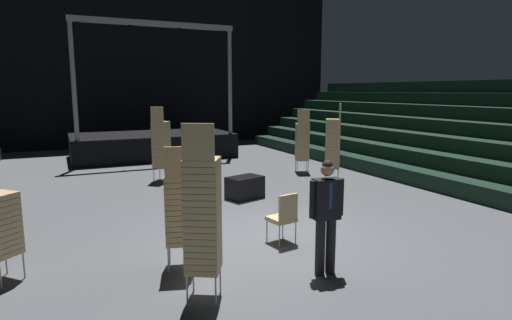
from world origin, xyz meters
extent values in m
cube|color=#515459|center=(0.00, 0.00, -0.05)|extent=(22.00, 30.00, 0.10)
cube|color=black|center=(0.00, 15.00, 4.00)|extent=(22.00, 0.30, 8.00)
cube|color=black|center=(6.12, 1.00, 0.23)|extent=(0.75, 24.00, 0.45)
cube|color=black|center=(6.88, 1.00, 0.68)|extent=(0.75, 24.00, 0.45)
cube|color=black|center=(7.62, 1.00, 1.12)|extent=(0.75, 24.00, 0.45)
cube|color=black|center=(8.38, 1.00, 1.57)|extent=(0.75, 24.00, 0.45)
cube|color=black|center=(0.00, 10.85, 0.50)|extent=(6.43, 3.38, 0.99)
cylinder|color=#9EA0A8|center=(-2.97, 9.41, 3.12)|extent=(0.16, 0.16, 4.25)
cylinder|color=#9EA0A8|center=(2.97, 9.41, 3.12)|extent=(0.16, 0.16, 4.25)
cube|color=#9EA0A8|center=(0.00, 9.41, 5.24)|extent=(6.13, 0.20, 0.20)
cylinder|color=black|center=(-2.72, 9.41, 5.02)|extent=(0.18, 0.18, 0.22)
cylinder|color=black|center=(-0.91, 9.41, 5.02)|extent=(0.18, 0.18, 0.22)
cylinder|color=black|center=(0.91, 9.41, 5.02)|extent=(0.18, 0.18, 0.22)
cylinder|color=black|center=(2.72, 9.41, 5.02)|extent=(0.18, 0.18, 0.22)
cylinder|color=black|center=(0.09, -1.98, 0.44)|extent=(0.15, 0.15, 0.87)
cylinder|color=black|center=(-0.09, -1.97, 0.44)|extent=(0.15, 0.15, 0.87)
cube|color=silver|center=(0.00, -2.03, 1.18)|extent=(0.19, 0.12, 0.62)
cube|color=black|center=(0.00, -1.97, 1.18)|extent=(0.42, 0.27, 0.62)
cube|color=navy|center=(-0.01, -2.09, 1.25)|extent=(0.06, 0.02, 0.40)
cylinder|color=black|center=(0.24, -2.00, 1.19)|extent=(0.11, 0.11, 0.57)
cylinder|color=black|center=(-0.23, -1.95, 1.19)|extent=(0.11, 0.11, 0.57)
sphere|color=tan|center=(0.00, -1.97, 1.63)|extent=(0.20, 0.20, 0.20)
sphere|color=black|center=(0.00, -1.97, 1.69)|extent=(0.17, 0.17, 0.17)
cylinder|color=#B2B5BA|center=(-4.18, -0.20, 0.20)|extent=(0.02, 0.02, 0.40)
cylinder|color=#B2B5BA|center=(-4.46, -0.46, 0.20)|extent=(0.02, 0.02, 0.40)
cylinder|color=#B2B5BA|center=(-4.44, 0.08, 0.20)|extent=(0.02, 0.02, 0.40)
cube|color=tan|center=(-4.45, -0.19, 0.44)|extent=(0.62, 0.62, 0.08)
cube|color=tan|center=(-4.45, -0.19, 0.53)|extent=(0.62, 0.62, 0.08)
cube|color=tan|center=(-4.45, -0.19, 0.61)|extent=(0.62, 0.62, 0.08)
cube|color=tan|center=(-4.45, -0.19, 0.70)|extent=(0.62, 0.62, 0.08)
cylinder|color=#B2B5BA|center=(-2.00, -1.70, 0.20)|extent=(0.02, 0.02, 0.40)
cylinder|color=#B2B5BA|center=(-1.67, -1.88, 0.20)|extent=(0.02, 0.02, 0.40)
cylinder|color=#B2B5BA|center=(-2.19, -2.03, 0.20)|extent=(0.02, 0.02, 0.40)
cylinder|color=#B2B5BA|center=(-1.86, -2.21, 0.20)|extent=(0.02, 0.02, 0.40)
cube|color=tan|center=(-1.93, -1.96, 0.44)|extent=(0.60, 0.60, 0.08)
cube|color=tan|center=(-1.93, -1.96, 0.53)|extent=(0.60, 0.60, 0.08)
cube|color=tan|center=(-1.93, -1.96, 0.61)|extent=(0.60, 0.60, 0.08)
cube|color=tan|center=(-1.93, -1.96, 0.70)|extent=(0.60, 0.60, 0.08)
cube|color=tan|center=(-1.93, -1.96, 0.78)|extent=(0.60, 0.60, 0.08)
cube|color=tan|center=(-1.93, -1.96, 0.87)|extent=(0.60, 0.60, 0.08)
cube|color=tan|center=(-1.93, -1.96, 0.95)|extent=(0.60, 0.60, 0.08)
cube|color=tan|center=(-1.93, -1.96, 1.04)|extent=(0.60, 0.60, 0.08)
cube|color=tan|center=(-1.93, -1.96, 1.12)|extent=(0.60, 0.60, 0.08)
cube|color=tan|center=(-1.93, -1.96, 1.21)|extent=(0.60, 0.60, 0.08)
cube|color=tan|center=(-1.93, -1.96, 1.29)|extent=(0.60, 0.60, 0.08)
cube|color=tan|center=(-1.93, -1.96, 1.38)|extent=(0.60, 0.60, 0.08)
cube|color=tan|center=(-1.93, -1.96, 1.46)|extent=(0.60, 0.60, 0.08)
cube|color=tan|center=(-1.93, -1.96, 1.55)|extent=(0.60, 0.60, 0.08)
cube|color=tan|center=(-1.93, -1.96, 1.63)|extent=(0.60, 0.60, 0.08)
cube|color=tan|center=(-1.93, -1.96, 1.72)|extent=(0.60, 0.60, 0.08)
cube|color=tan|center=(-1.93, -1.96, 1.80)|extent=(0.60, 0.60, 0.08)
cube|color=tan|center=(-1.93, -1.96, 1.89)|extent=(0.60, 0.60, 0.08)
cube|color=tan|center=(-2.03, -2.13, 2.16)|extent=(0.38, 0.24, 0.46)
cylinder|color=#B2B5BA|center=(-0.73, 6.21, 0.20)|extent=(0.02, 0.02, 0.40)
cylinder|color=#B2B5BA|center=(-0.44, 5.96, 0.20)|extent=(0.02, 0.02, 0.40)
cylinder|color=#B2B5BA|center=(-0.98, 5.92, 0.20)|extent=(0.02, 0.02, 0.40)
cylinder|color=#B2B5BA|center=(-0.69, 5.68, 0.20)|extent=(0.02, 0.02, 0.40)
cube|color=tan|center=(-0.71, 5.94, 0.44)|extent=(0.62, 0.62, 0.08)
cube|color=tan|center=(-0.71, 5.94, 0.53)|extent=(0.62, 0.62, 0.08)
cube|color=tan|center=(-0.71, 5.94, 0.61)|extent=(0.62, 0.62, 0.08)
cube|color=tan|center=(-0.71, 5.94, 0.70)|extent=(0.62, 0.62, 0.08)
cube|color=tan|center=(-0.71, 5.94, 0.78)|extent=(0.62, 0.62, 0.08)
cube|color=tan|center=(-0.71, 5.94, 0.87)|extent=(0.62, 0.62, 0.08)
cube|color=tan|center=(-0.71, 5.94, 0.95)|extent=(0.62, 0.62, 0.08)
cube|color=tan|center=(-0.71, 5.94, 1.04)|extent=(0.62, 0.62, 0.08)
cube|color=tan|center=(-0.71, 5.94, 1.12)|extent=(0.62, 0.62, 0.08)
cube|color=tan|center=(-0.71, 5.94, 1.21)|extent=(0.62, 0.62, 0.08)
cube|color=tan|center=(-0.71, 5.94, 1.29)|extent=(0.62, 0.62, 0.08)
cube|color=tan|center=(-0.71, 5.94, 1.38)|extent=(0.62, 0.62, 0.08)
cube|color=tan|center=(-0.71, 5.94, 1.46)|extent=(0.62, 0.62, 0.08)
cube|color=tan|center=(-0.71, 5.94, 1.55)|extent=(0.62, 0.62, 0.08)
cube|color=tan|center=(-0.71, 5.94, 1.63)|extent=(0.62, 0.62, 0.08)
cube|color=tan|center=(-0.71, 5.94, 1.72)|extent=(0.62, 0.62, 0.08)
cube|color=tan|center=(-0.71, 5.94, 1.80)|extent=(0.62, 0.62, 0.08)
cube|color=tan|center=(-0.84, 5.80, 2.08)|extent=(0.34, 0.30, 0.46)
cylinder|color=#B2B5BA|center=(-2.06, -0.57, 0.20)|extent=(0.02, 0.02, 0.40)
cylinder|color=#B2B5BA|center=(-1.70, -0.68, 0.20)|extent=(0.02, 0.02, 0.40)
cylinder|color=#B2B5BA|center=(-2.17, -0.93, 0.20)|extent=(0.02, 0.02, 0.40)
cylinder|color=#B2B5BA|center=(-1.81, -1.04, 0.20)|extent=(0.02, 0.02, 0.40)
cube|color=tan|center=(-1.94, -0.81, 0.44)|extent=(0.55, 0.55, 0.08)
cube|color=tan|center=(-1.94, -0.81, 0.53)|extent=(0.55, 0.55, 0.08)
cube|color=tan|center=(-1.94, -0.81, 0.61)|extent=(0.55, 0.55, 0.08)
cube|color=tan|center=(-1.94, -0.81, 0.70)|extent=(0.55, 0.55, 0.08)
cube|color=tan|center=(-1.94, -0.81, 0.78)|extent=(0.55, 0.55, 0.08)
cube|color=tan|center=(-1.94, -0.81, 0.87)|extent=(0.55, 0.55, 0.08)
cube|color=tan|center=(-1.94, -0.81, 0.95)|extent=(0.55, 0.55, 0.08)
cube|color=tan|center=(-1.94, -0.81, 1.04)|extent=(0.55, 0.55, 0.08)
cube|color=tan|center=(-1.94, -0.81, 1.12)|extent=(0.55, 0.55, 0.08)
cube|color=tan|center=(-1.94, -0.81, 1.21)|extent=(0.55, 0.55, 0.08)
cube|color=tan|center=(-1.94, -0.81, 1.29)|extent=(0.55, 0.55, 0.08)
cube|color=tan|center=(-1.94, -0.81, 1.38)|extent=(0.55, 0.55, 0.08)
cube|color=tan|center=(-1.94, -0.81, 1.46)|extent=(0.55, 0.55, 0.08)
cube|color=tan|center=(-1.99, -0.99, 1.73)|extent=(0.40, 0.16, 0.46)
cylinder|color=#B2B5BA|center=(3.77, 3.55, 0.20)|extent=(0.02, 0.02, 0.40)
cylinder|color=#B2B5BA|center=(3.98, 3.86, 0.20)|extent=(0.02, 0.02, 0.40)
cylinder|color=#B2B5BA|center=(4.08, 3.33, 0.20)|extent=(0.02, 0.02, 0.40)
cylinder|color=#B2B5BA|center=(4.29, 3.64, 0.20)|extent=(0.02, 0.02, 0.40)
cube|color=tan|center=(4.03, 3.59, 0.44)|extent=(0.61, 0.61, 0.08)
cube|color=tan|center=(4.03, 3.59, 0.53)|extent=(0.61, 0.61, 0.08)
cube|color=tan|center=(4.03, 3.59, 0.61)|extent=(0.61, 0.61, 0.08)
cube|color=tan|center=(4.03, 3.59, 0.70)|extent=(0.61, 0.61, 0.08)
cube|color=tan|center=(4.03, 3.59, 0.78)|extent=(0.61, 0.61, 0.08)
cube|color=tan|center=(4.03, 3.59, 0.87)|extent=(0.61, 0.61, 0.08)
cube|color=tan|center=(4.03, 3.59, 0.95)|extent=(0.61, 0.61, 0.08)
cube|color=tan|center=(4.03, 3.59, 1.04)|extent=(0.61, 0.61, 0.08)
cube|color=tan|center=(4.03, 3.59, 1.12)|extent=(0.61, 0.61, 0.08)
cube|color=tan|center=(4.03, 3.59, 1.21)|extent=(0.61, 0.61, 0.08)
cube|color=tan|center=(4.03, 3.59, 1.29)|extent=(0.61, 0.61, 0.08)
cube|color=tan|center=(4.03, 3.59, 1.38)|extent=(0.61, 0.61, 0.08)
cube|color=tan|center=(4.03, 3.59, 1.46)|extent=(0.61, 0.61, 0.08)
cube|color=tan|center=(4.03, 3.59, 1.55)|extent=(0.61, 0.61, 0.08)
cube|color=tan|center=(4.03, 3.59, 1.63)|extent=(0.61, 0.61, 0.08)
cube|color=tan|center=(4.03, 3.59, 1.72)|extent=(0.61, 0.61, 0.08)
cube|color=tan|center=(4.03, 3.59, 1.80)|extent=(0.61, 0.61, 0.08)
cube|color=tan|center=(4.03, 3.59, 1.89)|extent=(0.61, 0.61, 0.08)
cube|color=tan|center=(4.19, 3.48, 2.16)|extent=(0.27, 0.36, 0.46)
cylinder|color=#B2B5BA|center=(3.88, 5.55, 0.20)|extent=(0.02, 0.02, 0.40)
cylinder|color=#B2B5BA|center=(4.23, 5.41, 0.20)|extent=(0.02, 0.02, 0.40)
cylinder|color=#B2B5BA|center=(3.73, 5.20, 0.20)|extent=(0.02, 0.02, 0.40)
cylinder|color=#B2B5BA|center=(4.08, 5.05, 0.20)|extent=(0.02, 0.02, 0.40)
cube|color=tan|center=(3.98, 5.30, 0.44)|extent=(0.57, 0.57, 0.08)
cube|color=tan|center=(3.98, 5.30, 0.53)|extent=(0.57, 0.57, 0.08)
cube|color=tan|center=(3.98, 5.30, 0.61)|extent=(0.57, 0.57, 0.08)
cube|color=tan|center=(3.98, 5.30, 0.70)|extent=(0.57, 0.57, 0.08)
cube|color=tan|center=(3.98, 5.30, 0.78)|extent=(0.57, 0.57, 0.08)
cube|color=tan|center=(3.98, 5.30, 0.87)|extent=(0.57, 0.57, 0.08)
cube|color=tan|center=(3.98, 5.30, 0.95)|extent=(0.57, 0.57, 0.08)
cube|color=tan|center=(3.98, 5.30, 1.04)|extent=(0.57, 0.57, 0.08)
cube|color=tan|center=(3.98, 5.30, 1.12)|extent=(0.57, 0.57, 0.08)
cube|color=tan|center=(3.98, 5.30, 1.21)|extent=(0.57, 0.57, 0.08)
cube|color=tan|center=(3.98, 5.30, 1.29)|extent=(0.57, 0.57, 0.08)
cube|color=tan|center=(3.98, 5.30, 1.38)|extent=(0.57, 0.57, 0.08)
cube|color=tan|center=(3.98, 5.30, 1.46)|extent=(0.57, 0.57, 0.08)
cube|color=tan|center=(3.98, 5.30, 1.55)|extent=(0.57, 0.57, 0.08)
cube|color=tan|center=(3.98, 5.30, 1.63)|extent=(0.57, 0.57, 0.08)
cube|color=tan|center=(3.91, 5.12, 1.91)|extent=(0.39, 0.20, 0.46)
cube|color=black|center=(0.74, 2.79, 0.29)|extent=(1.04, 0.84, 0.57)
cylinder|color=#B2B5BA|center=(-0.17, -0.32, 0.20)|extent=(0.02, 0.02, 0.40)
cylinder|color=#B2B5BA|center=(0.20, -0.26, 0.20)|extent=(0.02, 0.02, 0.40)
cylinder|color=#B2B5BA|center=(-0.11, -0.70, 0.20)|extent=(0.02, 0.02, 0.40)
cylinder|color=#B2B5BA|center=(0.27, -0.63, 0.20)|extent=(0.02, 0.02, 0.40)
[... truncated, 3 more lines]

